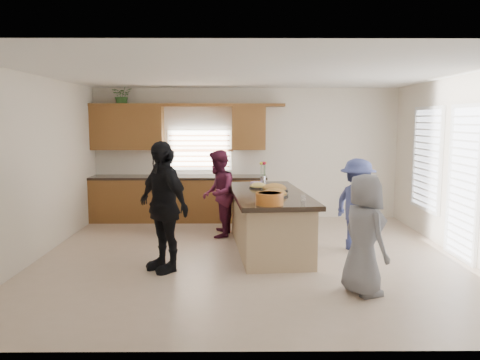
{
  "coord_description": "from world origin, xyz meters",
  "views": [
    {
      "loc": [
        -0.2,
        -7.06,
        2.11
      ],
      "look_at": [
        -0.15,
        0.47,
        1.15
      ],
      "focal_mm": 35.0,
      "sensor_mm": 36.0,
      "label": 1
    }
  ],
  "objects_px": {
    "woman_left_back": "(166,192)",
    "woman_right_front": "(364,235)",
    "salad_bowl": "(269,198)",
    "island": "(268,222)",
    "woman_left_mid": "(218,194)",
    "woman_right_back": "(357,205)",
    "woman_left_front": "(163,206)"
  },
  "relations": [
    {
      "from": "woman_left_back",
      "to": "woman_right_front",
      "type": "distance_m",
      "value": 4.24
    },
    {
      "from": "woman_left_back",
      "to": "salad_bowl",
      "type": "bearing_deg",
      "value": 29.4
    },
    {
      "from": "salad_bowl",
      "to": "woman_right_front",
      "type": "relative_size",
      "value": 0.26
    },
    {
      "from": "island",
      "to": "salad_bowl",
      "type": "height_order",
      "value": "salad_bowl"
    },
    {
      "from": "woman_left_back",
      "to": "woman_left_mid",
      "type": "bearing_deg",
      "value": 67.3
    },
    {
      "from": "island",
      "to": "woman_right_back",
      "type": "relative_size",
      "value": 1.85
    },
    {
      "from": "woman_left_mid",
      "to": "woman_right_back",
      "type": "xyz_separation_m",
      "value": [
        2.29,
        -0.95,
        -0.04
      ]
    },
    {
      "from": "island",
      "to": "woman_right_front",
      "type": "distance_m",
      "value": 2.28
    },
    {
      "from": "woman_right_front",
      "to": "woman_left_back",
      "type": "bearing_deg",
      "value": 22.62
    },
    {
      "from": "salad_bowl",
      "to": "woman_left_mid",
      "type": "height_order",
      "value": "woman_left_mid"
    },
    {
      "from": "island",
      "to": "woman_left_back",
      "type": "xyz_separation_m",
      "value": [
        -1.85,
        1.1,
        0.34
      ]
    },
    {
      "from": "woman_left_back",
      "to": "woman_left_mid",
      "type": "xyz_separation_m",
      "value": [
        0.99,
        -0.24,
        -0.0
      ]
    },
    {
      "from": "woman_left_back",
      "to": "woman_left_mid",
      "type": "distance_m",
      "value": 1.02
    },
    {
      "from": "woman_left_mid",
      "to": "woman_right_front",
      "type": "height_order",
      "value": "woman_left_mid"
    },
    {
      "from": "salad_bowl",
      "to": "woman_left_back",
      "type": "distance_m",
      "value": 2.87
    },
    {
      "from": "woman_left_mid",
      "to": "salad_bowl",
      "type": "bearing_deg",
      "value": 26.23
    },
    {
      "from": "island",
      "to": "salad_bowl",
      "type": "bearing_deg",
      "value": -98.47
    },
    {
      "from": "salad_bowl",
      "to": "woman_left_back",
      "type": "relative_size",
      "value": 0.25
    },
    {
      "from": "island",
      "to": "woman_left_back",
      "type": "height_order",
      "value": "woman_left_back"
    },
    {
      "from": "woman_left_front",
      "to": "salad_bowl",
      "type": "bearing_deg",
      "value": 45.24
    },
    {
      "from": "woman_right_back",
      "to": "island",
      "type": "bearing_deg",
      "value": 60.14
    },
    {
      "from": "salad_bowl",
      "to": "woman_left_back",
      "type": "bearing_deg",
      "value": 128.51
    },
    {
      "from": "island",
      "to": "woman_right_back",
      "type": "height_order",
      "value": "woman_right_back"
    },
    {
      "from": "woman_left_mid",
      "to": "woman_left_back",
      "type": "bearing_deg",
      "value": -98.99
    },
    {
      "from": "woman_right_front",
      "to": "woman_left_front",
      "type": "bearing_deg",
      "value": 49.97
    },
    {
      "from": "salad_bowl",
      "to": "woman_left_mid",
      "type": "xyz_separation_m",
      "value": [
        -0.79,
        2.0,
        -0.25
      ]
    },
    {
      "from": "island",
      "to": "woman_left_front",
      "type": "bearing_deg",
      "value": -150.49
    },
    {
      "from": "island",
      "to": "woman_left_front",
      "type": "distance_m",
      "value": 1.95
    },
    {
      "from": "woman_left_mid",
      "to": "woman_left_front",
      "type": "height_order",
      "value": "woman_left_front"
    },
    {
      "from": "woman_left_front",
      "to": "woman_right_front",
      "type": "height_order",
      "value": "woman_left_front"
    },
    {
      "from": "woman_left_back",
      "to": "woman_left_front",
      "type": "xyz_separation_m",
      "value": [
        0.29,
        -2.18,
        0.12
      ]
    },
    {
      "from": "island",
      "to": "salad_bowl",
      "type": "xyz_separation_m",
      "value": [
        -0.07,
        -1.14,
        0.59
      ]
    }
  ]
}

